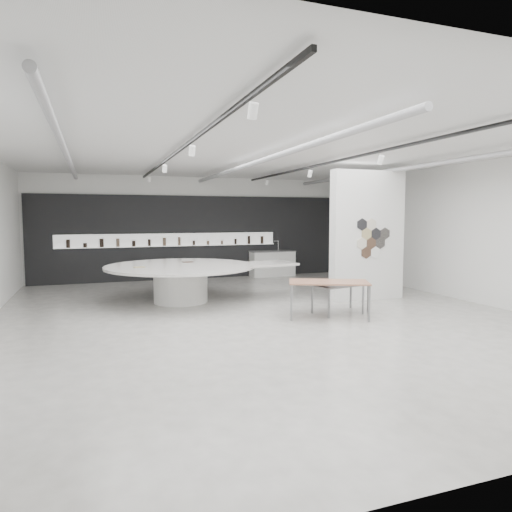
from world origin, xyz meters
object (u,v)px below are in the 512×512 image
object	(u,v)px
sample_table_stone	(341,287)
kitchen_counter	(272,263)
display_island	(184,278)
sample_table_wood	(329,284)
partition_column	(367,236)

from	to	relation	value
sample_table_stone	kitchen_counter	xyz separation A→B (m)	(0.97, 6.88, -0.14)
display_island	kitchen_counter	size ratio (longest dim) A/B	3.16
display_island	sample_table_wood	xyz separation A→B (m)	(2.79, -3.04, 0.12)
partition_column	sample_table_stone	size ratio (longest dim) A/B	2.45
partition_column	display_island	distance (m)	5.22
display_island	kitchen_counter	distance (m)	6.01
partition_column	sample_table_stone	world-z (taller)	partition_column
sample_table_wood	partition_column	bearing A→B (deg)	38.48
partition_column	sample_table_wood	size ratio (longest dim) A/B	1.79
sample_table_stone	kitchen_counter	distance (m)	6.95
sample_table_wood	kitchen_counter	xyz separation A→B (m)	(1.50, 7.25, -0.29)
sample_table_wood	sample_table_stone	size ratio (longest dim) A/B	1.37
sample_table_wood	sample_table_stone	world-z (taller)	sample_table_wood
partition_column	sample_table_stone	distance (m)	2.39
display_island	sample_table_wood	bearing A→B (deg)	-56.00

